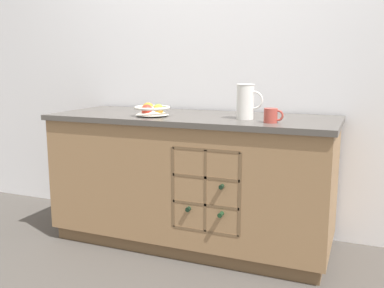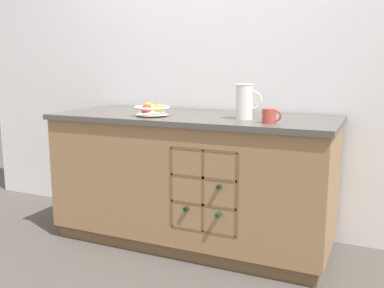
% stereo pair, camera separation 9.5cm
% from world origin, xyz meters
% --- Properties ---
extents(ground_plane, '(14.00, 14.00, 0.00)m').
position_xyz_m(ground_plane, '(0.00, 0.00, 0.00)').
color(ground_plane, '#4C4742').
extents(back_wall, '(4.40, 0.06, 2.55)m').
position_xyz_m(back_wall, '(0.00, 0.41, 1.27)').
color(back_wall, white).
rests_on(back_wall, ground_plane).
extents(kitchen_island, '(1.89, 0.75, 0.88)m').
position_xyz_m(kitchen_island, '(0.00, -0.00, 0.45)').
color(kitchen_island, brown).
rests_on(kitchen_island, ground_plane).
extents(fruit_bowl, '(0.24, 0.24, 0.09)m').
position_xyz_m(fruit_bowl, '(-0.22, -0.15, 0.93)').
color(fruit_bowl, silver).
rests_on(fruit_bowl, kitchen_island).
extents(white_pitcher, '(0.17, 0.11, 0.22)m').
position_xyz_m(white_pitcher, '(0.38, -0.07, 1.00)').
color(white_pitcher, white).
rests_on(white_pitcher, kitchen_island).
extents(ceramic_mug, '(0.11, 0.08, 0.08)m').
position_xyz_m(ceramic_mug, '(0.57, -0.18, 0.93)').
color(ceramic_mug, '#B7473D').
rests_on(ceramic_mug, kitchen_island).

